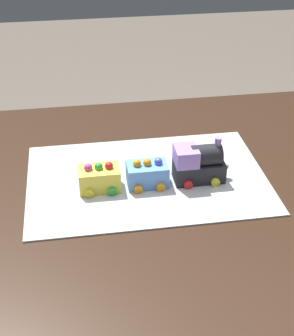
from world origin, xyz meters
TOP-DOWN VIEW (x-y plane):
  - dining_table at (0.00, 0.00)m, footprint 1.40×1.00m
  - cake_board at (0.02, -0.04)m, footprint 0.60×0.40m
  - cake_locomotive at (-0.10, -0.02)m, footprint 0.14×0.08m
  - cake_car_caboose_sky_blue at (0.03, -0.02)m, footprint 0.10×0.08m
  - cake_car_gondola_lemon at (0.15, -0.02)m, footprint 0.10×0.08m

SIDE VIEW (x-z plane):
  - dining_table at x=0.00m, z-range 0.26..1.00m
  - cake_board at x=0.02m, z-range 0.74..0.74m
  - cake_car_caboose_sky_blue at x=0.03m, z-range 0.74..0.81m
  - cake_car_gondola_lemon at x=0.15m, z-range 0.74..0.81m
  - cake_locomotive at x=-0.10m, z-range 0.73..0.85m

